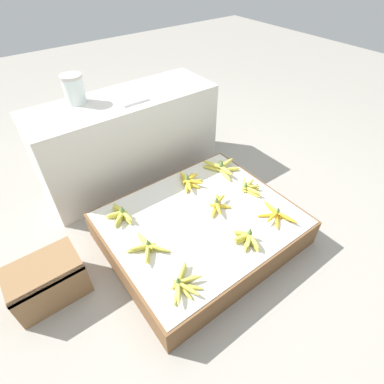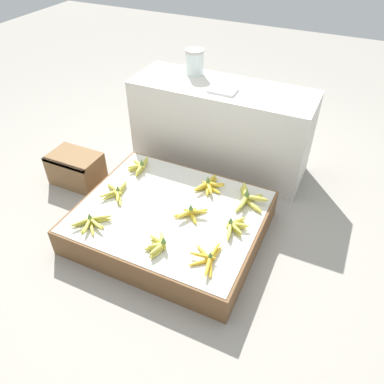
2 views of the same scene
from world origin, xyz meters
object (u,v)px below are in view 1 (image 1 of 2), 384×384
glass_jar (74,89)px  banana_bunch_back_right (222,168)px  banana_bunch_middle_right (249,187)px  banana_bunch_back_left (120,215)px  banana_bunch_back_midright (189,181)px  foam_tray_white (132,99)px  banana_bunch_middle_left (147,247)px  wooden_crate (48,281)px  banana_bunch_front_left (183,284)px  banana_bunch_front_right (276,215)px  banana_bunch_front_midright (247,239)px  banana_bunch_middle_midright (218,204)px

glass_jar → banana_bunch_back_right: bearing=-44.9°
banana_bunch_middle_right → banana_bunch_back_left: bearing=160.8°
banana_bunch_back_midright → banana_bunch_back_right: banana_bunch_back_right is taller
glass_jar → foam_tray_white: (0.32, -0.20, -0.09)m
banana_bunch_middle_left → foam_tray_white: 1.06m
banana_bunch_back_left → glass_jar: 0.92m
banana_bunch_back_right → glass_jar: 1.18m
banana_bunch_back_left → glass_jar: (0.11, 0.72, 0.56)m
banana_bunch_middle_left → wooden_crate: bearing=158.7°
wooden_crate → banana_bunch_front_left: (0.56, -0.53, 0.10)m
banana_bunch_front_right → banana_bunch_middle_right: banana_bunch_middle_right is taller
banana_bunch_front_right → banana_bunch_middle_right: size_ratio=1.19×
wooden_crate → banana_bunch_front_midright: (1.04, -0.52, 0.11)m
wooden_crate → banana_bunch_back_midright: bearing=6.6°
banana_bunch_back_right → foam_tray_white: bearing=128.0°
banana_bunch_middle_midright → banana_bunch_back_left: bearing=151.9°
banana_bunch_middle_midright → banana_bunch_middle_right: banana_bunch_middle_midright is taller
foam_tray_white → banana_bunch_middle_left: bearing=-116.8°
wooden_crate → banana_bunch_middle_left: (0.54, -0.21, 0.10)m
wooden_crate → foam_tray_white: 1.29m
banana_bunch_middle_right → banana_bunch_front_right: bearing=-99.0°
foam_tray_white → wooden_crate: bearing=-146.7°
banana_bunch_back_left → foam_tray_white: (0.43, 0.52, 0.47)m
banana_bunch_middle_midright → banana_bunch_back_right: size_ratio=0.71×
banana_bunch_middle_left → banana_bunch_back_left: size_ratio=1.07×
banana_bunch_front_left → banana_bunch_front_right: banana_bunch_front_left is taller
banana_bunch_front_left → banana_bunch_back_left: (-0.03, 0.64, 0.01)m
banana_bunch_middle_left → banana_bunch_middle_right: banana_bunch_middle_right is taller
banana_bunch_middle_midright → banana_bunch_back_right: banana_bunch_back_right is taller
banana_bunch_front_right → banana_bunch_middle_left: size_ratio=1.13×
foam_tray_white → banana_bunch_middle_right: bearing=-62.6°
banana_bunch_front_left → banana_bunch_back_right: size_ratio=0.77×
banana_bunch_front_right → banana_bunch_front_midright: bearing=-173.7°
banana_bunch_back_left → banana_bunch_front_right: bearing=-36.4°
wooden_crate → banana_bunch_front_right: (1.34, -0.48, 0.10)m
wooden_crate → glass_jar: (0.64, 0.83, 0.67)m
banana_bunch_back_left → wooden_crate: bearing=-167.9°
banana_bunch_middle_right → foam_tray_white: size_ratio=1.12×
banana_bunch_middle_left → banana_bunch_middle_midright: bearing=2.4°
banana_bunch_front_right → foam_tray_white: (-0.38, 1.12, 0.48)m
banana_bunch_front_right → glass_jar: (-0.70, 1.32, 0.57)m
banana_bunch_front_midright → banana_bunch_back_left: banana_bunch_back_left is taller
banana_bunch_back_right → banana_bunch_front_left: bearing=-142.5°
banana_bunch_middle_left → foam_tray_white: bearing=63.2°
banana_bunch_middle_left → banana_bunch_back_right: bearing=20.2°
banana_bunch_middle_left → glass_jar: size_ratio=1.22×
banana_bunch_middle_left → banana_bunch_back_left: banana_bunch_back_left is taller
banana_bunch_front_midright → foam_tray_white: foam_tray_white is taller
banana_bunch_front_left → banana_bunch_back_right: bearing=37.5°
wooden_crate → banana_bunch_middle_midright: (1.09, -0.19, 0.11)m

